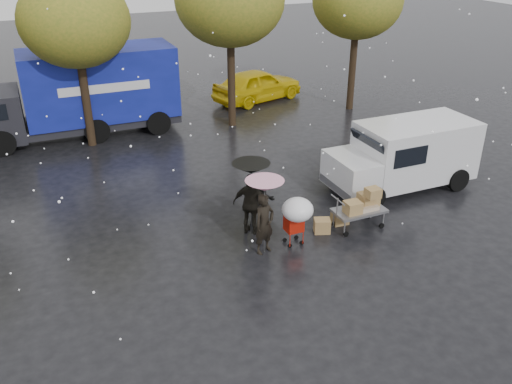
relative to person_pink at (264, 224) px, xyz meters
name	(u,v)px	position (x,y,z in m)	size (l,w,h in m)	color
ground	(279,250)	(0.40, -0.08, -0.85)	(90.00, 90.00, 0.00)	black
person_pink	(264,224)	(0.00, 0.00, 0.00)	(0.62, 0.41, 1.70)	black
person_middle	(262,202)	(0.53, 1.35, -0.09)	(0.74, 0.58, 1.53)	black
person_black	(251,204)	(0.07, 1.06, 0.06)	(1.06, 0.44, 1.82)	black
umbrella_pink	(265,186)	(0.00, 0.00, 1.11)	(1.01, 1.01, 2.12)	#4C4C4C
umbrella_black	(251,168)	(0.07, 1.06, 1.15)	(1.05, 1.05, 2.16)	#4C4C4C
vendor_cart	(362,205)	(3.12, 0.10, -0.13)	(1.52, 0.80, 1.27)	slate
shopping_cart	(297,212)	(0.90, -0.10, 0.21)	(0.84, 0.84, 1.46)	red
white_van	(405,154)	(5.90, 1.87, 0.31)	(4.91, 2.18, 2.20)	silver
blue_truck	(80,94)	(-3.17, 11.22, 0.91)	(8.30, 2.60, 3.50)	navy
box_ground_near	(322,226)	(1.94, 0.29, -0.65)	(0.45, 0.36, 0.41)	olive
box_ground_far	(340,218)	(2.67, 0.51, -0.67)	(0.46, 0.36, 0.36)	olive
yellow_taxi	(258,85)	(5.39, 12.85, -0.06)	(1.88, 4.66, 1.59)	#D8B70B
tree_row	(157,9)	(-0.06, 9.92, 4.17)	(21.60, 4.40, 7.12)	black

